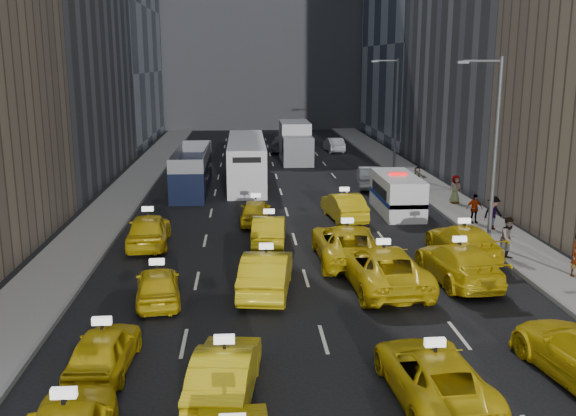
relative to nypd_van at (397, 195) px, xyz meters
name	(u,v)px	position (x,y,z in m)	size (l,w,h in m)	color
ground	(332,368)	(-6.49, -19.29, -1.10)	(160.00, 160.00, 0.00)	black
sidewalk_west	(124,196)	(-16.99, 5.71, -1.02)	(3.00, 90.00, 0.15)	gray
sidewalk_east	(435,191)	(4.01, 5.71, -1.02)	(3.00, 90.00, 0.15)	gray
curb_west	(146,195)	(-15.54, 5.71, -1.01)	(0.15, 90.00, 0.18)	slate
curb_east	(414,191)	(2.56, 5.71, -1.01)	(0.15, 90.00, 0.18)	slate
streetlight_near	(493,146)	(2.69, -7.29, 3.82)	(2.15, 0.22, 9.00)	#595B60
streetlight_far	(395,112)	(2.69, 12.71, 3.82)	(2.15, 0.22, 9.00)	#595B60
taxi_4	(104,350)	(-13.11, -19.04, -0.43)	(1.59, 3.96, 1.35)	yellow
taxi_5	(225,372)	(-9.57, -20.75, -0.37)	(1.54, 4.41, 1.45)	yellow
taxi_6	(433,374)	(-4.03, -21.15, -0.41)	(2.28, 4.94, 1.37)	yellow
taxi_8	(158,285)	(-12.26, -13.58, -0.42)	(1.60, 3.97, 1.35)	yellow
taxi_9	(266,272)	(-8.18, -12.84, -0.27)	(1.75, 5.02, 1.65)	yellow
taxi_10	(383,267)	(-3.56, -12.58, -0.26)	(2.77, 6.01, 1.67)	yellow
taxi_11	(458,263)	(-0.33, -12.08, -0.31)	(2.20, 5.41, 1.57)	yellow
taxi_12	(149,230)	(-13.65, -6.06, -0.28)	(1.93, 4.80, 1.64)	yellow
taxi_13	(269,230)	(-7.81, -6.16, -0.38)	(1.53, 4.39, 1.45)	yellow
taxi_14	(347,243)	(-4.43, -9.06, -0.27)	(2.74, 5.95, 1.65)	yellow
taxi_15	(463,241)	(0.97, -8.88, -0.34)	(2.11, 5.20, 1.51)	yellow
taxi_16	(256,211)	(-8.38, -2.03, -0.41)	(1.63, 4.06, 1.38)	yellow
taxi_17	(344,206)	(-3.36, -1.37, -0.33)	(1.62, 4.65, 1.53)	yellow
nypd_van	(397,195)	(0.00, 0.00, 0.00)	(2.79, 5.86, 2.43)	white
double_decker	(192,170)	(-12.59, 7.56, 0.31)	(2.36, 9.84, 2.85)	black
city_bus	(246,161)	(-8.81, 10.17, 0.50)	(2.88, 12.51, 3.22)	white
box_truck	(295,142)	(-4.38, 20.38, 0.60)	(2.67, 7.56, 3.44)	silver
misc_car_0	(370,177)	(-0.11, 7.76, -0.33)	(1.64, 4.70, 1.55)	#929599
misc_car_1	(195,152)	(-13.40, 21.23, -0.36)	(2.46, 5.34, 1.48)	black
misc_car_2	(282,144)	(-5.23, 26.53, -0.32)	(2.20, 5.40, 1.57)	slate
misc_car_3	(244,147)	(-9.02, 25.45, -0.42)	(1.59, 3.96, 1.35)	black
misc_car_4	(334,145)	(-0.09, 26.20, -0.40)	(1.48, 4.23, 1.39)	#A9ABB1
pedestrian_1	(509,238)	(2.73, -9.75, 0.01)	(0.93, 0.51, 1.92)	gray
pedestrian_2	(493,213)	(4.00, -4.69, -0.06)	(1.14, 0.47, 1.77)	gray
pedestrian_3	(474,209)	(3.49, -3.28, -0.15)	(0.94, 0.43, 1.61)	gray
pedestrian_4	(455,189)	(4.08, 1.72, -0.07)	(0.86, 0.47, 1.75)	gray
pedestrian_5	(417,178)	(2.95, 6.48, -0.19)	(1.41, 0.40, 1.52)	gray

